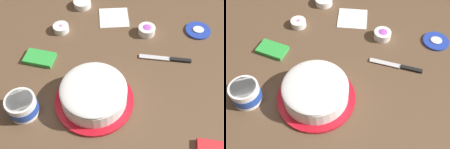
# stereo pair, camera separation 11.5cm
# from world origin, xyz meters

# --- Properties ---
(ground_plane) EXTENTS (1.54, 1.54, 0.00)m
(ground_plane) POSITION_xyz_m (0.00, 0.00, 0.00)
(ground_plane) COLOR brown
(frosted_cake) EXTENTS (0.32, 0.32, 0.11)m
(frosted_cake) POSITION_xyz_m (-0.12, -0.17, 0.05)
(frosted_cake) COLOR red
(frosted_cake) RESTS_ON ground_plane
(frosting_tub) EXTENTS (0.12, 0.12, 0.09)m
(frosting_tub) POSITION_xyz_m (-0.39, -0.21, 0.04)
(frosting_tub) COLOR white
(frosting_tub) RESTS_ON ground_plane
(frosting_tub_lid) EXTENTS (0.12, 0.12, 0.02)m
(frosting_tub_lid) POSITION_xyz_m (0.40, 0.23, 0.01)
(frosting_tub_lid) COLOR #233DAD
(frosting_tub_lid) RESTS_ON ground_plane
(spreading_knife) EXTENTS (0.24, 0.06, 0.01)m
(spreading_knife) POSITION_xyz_m (0.23, 0.04, 0.01)
(spreading_knife) COLOR silver
(spreading_knife) RESTS_ON ground_plane
(sprinkle_bowl_pink) EXTENTS (0.08, 0.08, 0.03)m
(sprinkle_bowl_pink) POSITION_xyz_m (-0.28, 0.25, 0.02)
(sprinkle_bowl_pink) COLOR white
(sprinkle_bowl_pink) RESTS_ON ground_plane
(sprinkle_bowl_rainbow) EXTENTS (0.08, 0.08, 0.04)m
(sprinkle_bowl_rainbow) POSITION_xyz_m (0.14, 0.22, 0.02)
(sprinkle_bowl_rainbow) COLOR white
(sprinkle_bowl_rainbow) RESTS_ON ground_plane
(sprinkle_bowl_blue) EXTENTS (0.09, 0.09, 0.03)m
(sprinkle_bowl_blue) POSITION_xyz_m (-0.18, 0.44, 0.02)
(sprinkle_bowl_blue) COLOR white
(sprinkle_bowl_blue) RESTS_ON ground_plane
(candy_box_lower) EXTENTS (0.15, 0.12, 0.02)m
(candy_box_lower) POSITION_xyz_m (-0.37, 0.07, 0.01)
(candy_box_lower) COLOR green
(candy_box_lower) RESTS_ON ground_plane
(paper_napkin) EXTENTS (0.15, 0.15, 0.01)m
(paper_napkin) POSITION_xyz_m (-0.02, 0.34, 0.00)
(paper_napkin) COLOR white
(paper_napkin) RESTS_ON ground_plane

